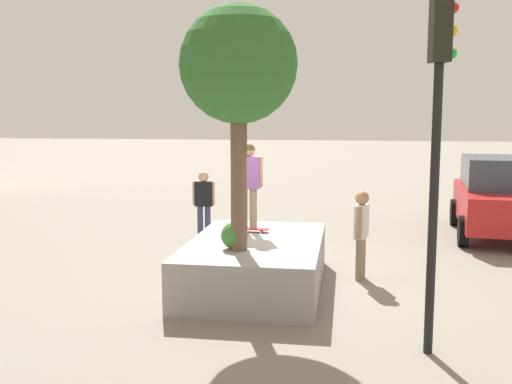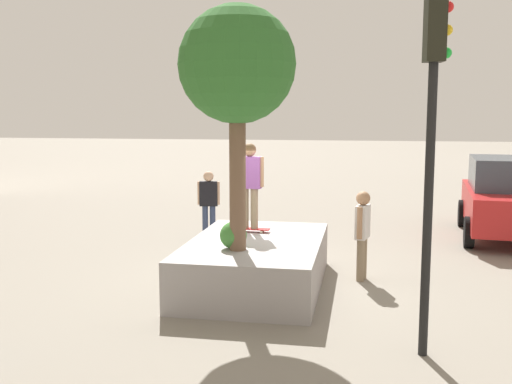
% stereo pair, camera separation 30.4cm
% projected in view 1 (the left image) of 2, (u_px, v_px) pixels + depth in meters
% --- Properties ---
extents(ground_plane, '(120.00, 120.00, 0.00)m').
position_uv_depth(ground_plane, '(269.00, 281.00, 11.44)').
color(ground_plane, gray).
extents(planter_ledge, '(3.87, 2.40, 0.88)m').
position_uv_depth(planter_ledge, '(256.00, 263.00, 11.06)').
color(planter_ledge, gray).
rests_on(planter_ledge, ground).
extents(plaza_tree, '(1.97, 1.97, 4.12)m').
position_uv_depth(plaza_tree, '(238.00, 67.00, 9.80)').
color(plaza_tree, brown).
rests_on(plaza_tree, planter_ledge).
extents(boxwood_shrub, '(0.47, 0.47, 0.47)m').
position_uv_depth(boxwood_shrub, '(234.00, 235.00, 10.28)').
color(boxwood_shrub, '#3D7A33').
rests_on(boxwood_shrub, planter_ledge).
extents(skateboard, '(0.26, 0.81, 0.07)m').
position_uv_depth(skateboard, '(249.00, 229.00, 11.75)').
color(skateboard, '#A51E1E').
rests_on(skateboard, planter_ledge).
extents(skateboarder, '(0.26, 0.57, 1.68)m').
position_uv_depth(skateboarder, '(248.00, 180.00, 11.62)').
color(skateboarder, '#847056').
rests_on(skateboarder, skateboard).
extents(sedan_parked, '(4.62, 2.44, 2.07)m').
position_uv_depth(sedan_parked, '(497.00, 197.00, 15.50)').
color(sedan_parked, '#B21E1E').
rests_on(sedan_parked, ground).
extents(traffic_light_corner, '(0.31, 0.36, 4.70)m').
position_uv_depth(traffic_light_corner, '(438.00, 115.00, 7.61)').
color(traffic_light_corner, black).
rests_on(traffic_light_corner, ground).
extents(pedestrian_crossing, '(0.58, 0.30, 1.74)m').
position_uv_depth(pedestrian_crossing, '(361.00, 229.00, 11.47)').
color(pedestrian_crossing, '#847056').
rests_on(pedestrian_crossing, ground).
extents(bystander_watching, '(0.27, 0.58, 1.72)m').
position_uv_depth(bystander_watching, '(204.00, 199.00, 15.41)').
color(bystander_watching, navy).
rests_on(bystander_watching, ground).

